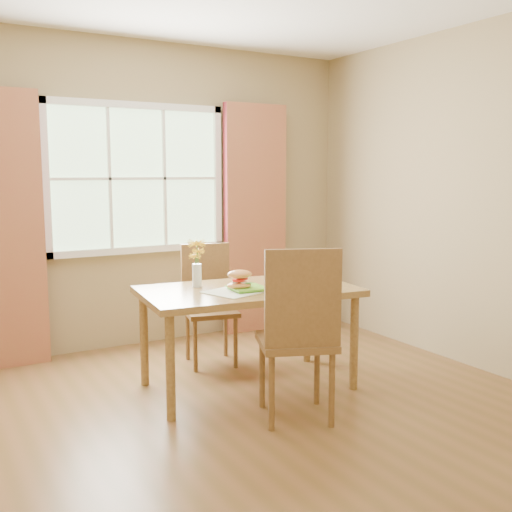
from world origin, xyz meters
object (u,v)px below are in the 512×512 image
at_px(croissant_sandwich, 239,280).
at_px(water_glass, 284,281).
at_px(flower_vase, 197,258).
at_px(chair_near, 299,328).
at_px(dining_table, 248,298).
at_px(chair_far, 208,298).

bearing_deg(croissant_sandwich, water_glass, -2.16).
xyz_separation_m(water_glass, flower_vase, (-0.50, 0.38, 0.15)).
height_order(chair_near, flower_vase, chair_near).
relative_size(chair_near, water_glass, 9.40).
distance_m(chair_near, croissant_sandwich, 0.67).
xyz_separation_m(chair_near, water_glass, (0.24, 0.55, 0.18)).
relative_size(dining_table, chair_near, 1.43).
distance_m(chair_far, croissant_sandwich, 0.84).
xyz_separation_m(chair_far, water_glass, (0.19, -0.86, 0.26)).
relative_size(dining_table, flower_vase, 4.62).
height_order(croissant_sandwich, water_glass, croissant_sandwich).
relative_size(dining_table, chair_far, 1.64).
bearing_deg(chair_far, dining_table, -78.57).
xyz_separation_m(chair_near, croissant_sandwich, (-0.07, 0.64, 0.21)).
xyz_separation_m(croissant_sandwich, flower_vase, (-0.19, 0.29, 0.13)).
bearing_deg(chair_far, water_glass, -64.71).
bearing_deg(flower_vase, croissant_sandwich, -57.11).
bearing_deg(croissant_sandwich, chair_far, 93.96).
relative_size(croissant_sandwich, water_glass, 1.69).
height_order(chair_near, chair_far, chair_near).
xyz_separation_m(chair_near, chair_far, (0.05, 1.41, -0.08)).
bearing_deg(chair_far, flower_vase, -110.38).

